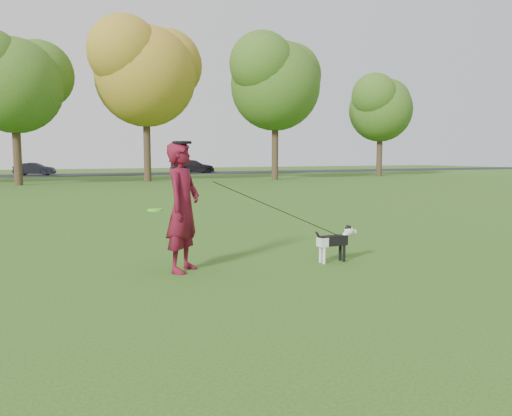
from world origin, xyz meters
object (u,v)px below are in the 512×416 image
car_mid (35,169)px  car_right (193,166)px  man (183,207)px  dog (336,240)px

car_mid → car_right: size_ratio=0.76×
car_mid → car_right: car_right is taller
man → car_mid: bearing=43.9°
man → car_right: (12.60, 40.20, -0.35)m
man → car_right: man is taller
dog → car_mid: car_mid is taller
dog → car_mid: size_ratio=0.25×
car_right → dog: bearing=164.0°
man → car_mid: (-1.77, 40.20, -0.44)m
car_mid → car_right: 14.36m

